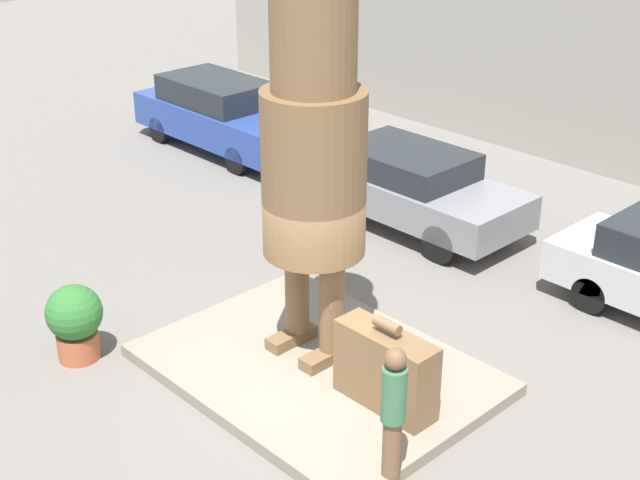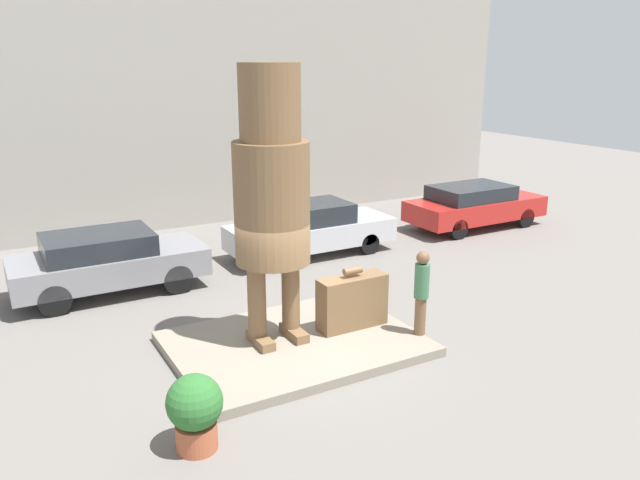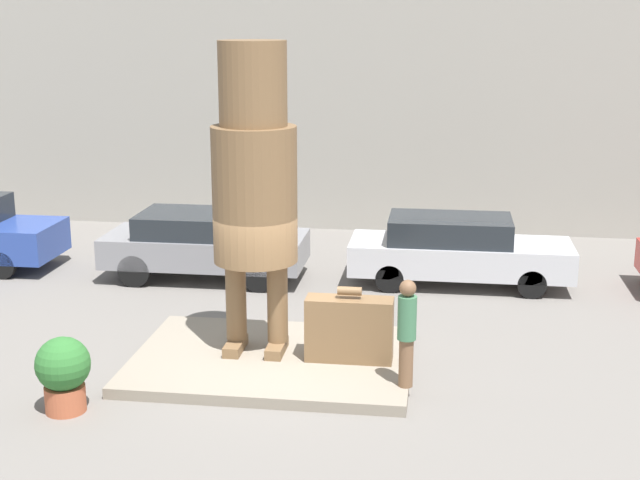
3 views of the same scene
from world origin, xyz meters
name	(u,v)px [view 2 (image 2 of 3)]	position (x,y,z in m)	size (l,w,h in m)	color
ground_plane	(295,348)	(0.00, 0.00, 0.00)	(60.00, 60.00, 0.00)	slate
pedestal	(295,344)	(0.00, 0.00, 0.09)	(4.65, 3.45, 0.18)	gray
building_backdrop	(144,107)	(0.00, 10.19, 3.95)	(28.00, 0.60, 7.90)	gray
statue_figure	(272,185)	(-0.31, 0.24, 3.21)	(1.40, 1.40, 5.18)	brown
giant_suitcase	(352,302)	(1.30, -0.02, 0.72)	(1.44, 0.47, 1.27)	brown
tourist	(421,289)	(2.27, -0.97, 1.11)	(0.29, 0.29, 1.71)	brown
parked_car_grey	(107,261)	(-2.50, 4.85, 0.81)	(4.43, 1.88, 1.50)	gray
parked_car_silver	(309,228)	(3.11, 5.12, 0.79)	(4.77, 1.70, 1.51)	#B7B7BC
parked_car_red	(474,205)	(9.31, 5.10, 0.77)	(4.70, 1.87, 1.43)	#B2231E
planter_pot	(195,410)	(-2.72, -2.19, 0.63)	(0.81, 0.81, 1.16)	#AD5638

